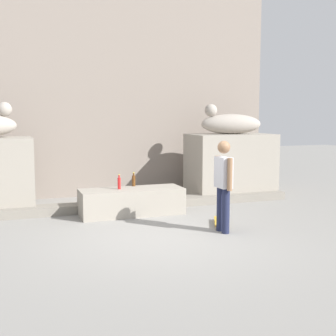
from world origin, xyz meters
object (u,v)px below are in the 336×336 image
object	(u,v)px
statue_reclining_right	(230,123)
bottle_brown	(134,180)
bottle_red	(119,183)
skater	(223,182)
skateboard	(220,222)

from	to	relation	value
statue_reclining_right	bottle_brown	size ratio (longest dim) A/B	5.48
bottle_red	skater	bearing A→B (deg)	-54.16
skateboard	bottle_brown	size ratio (longest dim) A/B	2.66
statue_reclining_right	bottle_red	distance (m)	3.70
skater	statue_reclining_right	bearing A→B (deg)	-31.42
statue_reclining_right	bottle_red	size ratio (longest dim) A/B	5.30
statue_reclining_right	bottle_brown	bearing A→B (deg)	28.01
skateboard	bottle_red	distance (m)	2.31
statue_reclining_right	bottle_brown	world-z (taller)	statue_reclining_right
skateboard	bottle_red	xyz separation A→B (m)	(-1.63, 1.50, 0.63)
skater	skateboard	bearing A→B (deg)	-22.71
skateboard	bottle_red	bearing A→B (deg)	71.73
skater	bottle_brown	xyz separation A→B (m)	(-1.05, 2.29, -0.23)
bottle_brown	bottle_red	xyz separation A→B (m)	(-0.40, -0.29, 0.00)
skater	bottle_brown	distance (m)	2.53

